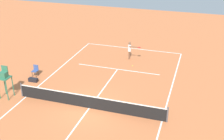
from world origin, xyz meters
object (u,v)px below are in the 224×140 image
Objects in this scene: umpire_chair at (4,77)px; equipment_bag at (33,80)px; tennis_ball at (132,66)px; courtside_chair_mid at (35,70)px; player_serving at (130,49)px.

equipment_bag is (-0.46, -2.72, -1.46)m from umpire_chair.
courtside_chair_mid is (7.21, 4.44, 0.50)m from tennis_ball.
equipment_bag is at bearing 38.36° from tennis_ball.
equipment_bag reaches higher than tennis_ball.
umpire_chair is 3.12m from equipment_bag.
player_serving is 9.35m from equipment_bag.
player_serving is at bearing -137.65° from courtside_chair_mid.
player_serving reaches higher than tennis_ball.
courtside_chair_mid is at bearing -91.38° from umpire_chair.
player_serving is 0.70× the size of umpire_chair.
courtside_chair_mid is at bearing 31.59° from tennis_ball.
tennis_ball is at bearing 23.77° from player_serving.
player_serving is 1.78× the size of courtside_chair_mid.
player_serving is 24.86× the size of tennis_ball.
tennis_ball is 0.03× the size of umpire_chair.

